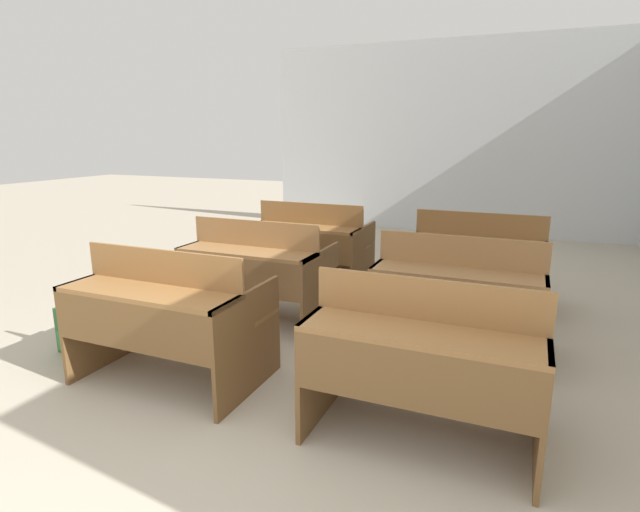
% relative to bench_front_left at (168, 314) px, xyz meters
% --- Properties ---
extents(wall_back, '(6.02, 0.06, 3.12)m').
position_rel_bench_front_left_xyz_m(wall_back, '(0.76, 6.13, 1.09)').
color(wall_back, silver).
rests_on(wall_back, ground_plane).
extents(bench_front_left, '(1.20, 0.78, 0.91)m').
position_rel_bench_front_left_xyz_m(bench_front_left, '(0.00, 0.00, 0.00)').
color(bench_front_left, brown).
rests_on(bench_front_left, ground_plane).
extents(bench_front_right, '(1.20, 0.78, 0.91)m').
position_rel_bench_front_left_xyz_m(bench_front_right, '(1.70, -0.00, 0.00)').
color(bench_front_right, brown).
rests_on(bench_front_right, ground_plane).
extents(bench_second_left, '(1.20, 0.78, 0.91)m').
position_rel_bench_front_left_xyz_m(bench_second_left, '(-0.01, 1.20, 0.00)').
color(bench_second_left, brown).
rests_on(bench_second_left, ground_plane).
extents(bench_second_right, '(1.20, 0.78, 0.91)m').
position_rel_bench_front_left_xyz_m(bench_second_right, '(1.71, 1.20, 0.00)').
color(bench_second_right, brown).
rests_on(bench_second_right, ground_plane).
extents(bench_third_left, '(1.20, 0.78, 0.91)m').
position_rel_bench_front_left_xyz_m(bench_third_left, '(-0.03, 2.41, 0.00)').
color(bench_third_left, brown).
rests_on(bench_third_left, ground_plane).
extents(bench_third_right, '(1.20, 0.78, 0.91)m').
position_rel_bench_front_left_xyz_m(bench_third_right, '(1.73, 2.42, 0.00)').
color(bench_third_right, brown).
rests_on(bench_third_right, ground_plane).
extents(schoolbag, '(0.26, 0.22, 0.36)m').
position_rel_bench_front_left_xyz_m(schoolbag, '(-0.96, 0.10, -0.29)').
color(schoolbag, '#2D6638').
rests_on(schoolbag, ground_plane).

